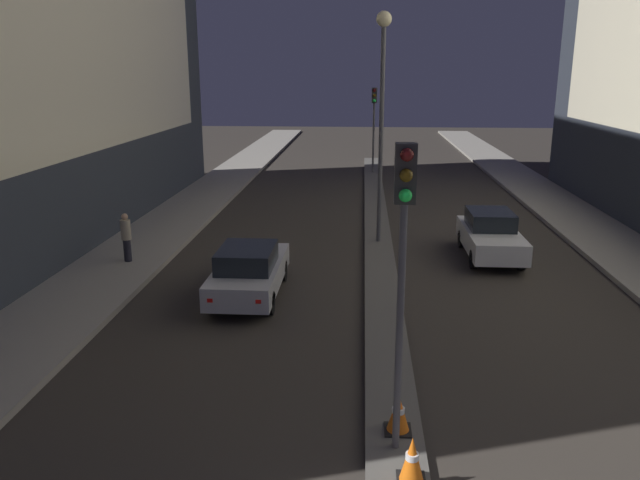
# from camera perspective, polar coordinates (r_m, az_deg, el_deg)

# --- Properties ---
(median_strip) EXTENTS (1.01, 38.33, 0.14)m
(median_strip) POSITION_cam_1_polar(r_m,az_deg,el_deg) (26.47, 5.19, 1.70)
(median_strip) COLOR #56544F
(median_strip) RESTS_ON ground
(traffic_light_near) EXTENTS (0.32, 0.42, 5.09)m
(traffic_light_near) POSITION_cam_1_polar(r_m,az_deg,el_deg) (9.57, 7.62, 0.52)
(traffic_light_near) COLOR #4C4C51
(traffic_light_near) RESTS_ON median_strip
(traffic_light_mid) EXTENTS (0.32, 0.42, 5.09)m
(traffic_light_mid) POSITION_cam_1_polar(r_m,az_deg,el_deg) (38.46, 4.96, 11.65)
(traffic_light_mid) COLOR #4C4C51
(traffic_light_mid) RESTS_ON median_strip
(street_lamp) EXTENTS (0.53, 0.53, 8.05)m
(street_lamp) POSITION_cam_1_polar(r_m,az_deg,el_deg) (22.36, 5.72, 13.71)
(street_lamp) COLOR #4C4C51
(street_lamp) RESTS_ON median_strip
(traffic_cone_near) EXTENTS (0.45, 0.45, 0.75)m
(traffic_cone_near) POSITION_cam_1_polar(r_m,az_deg,el_deg) (10.20, 8.41, -19.23)
(traffic_cone_near) COLOR black
(traffic_cone_near) RESTS_ON median_strip
(traffic_cone_far) EXTENTS (0.48, 0.48, 0.71)m
(traffic_cone_far) POSITION_cam_1_polar(r_m,az_deg,el_deg) (11.36, 7.17, -15.41)
(traffic_cone_far) COLOR black
(traffic_cone_far) RESTS_ON median_strip
(car_left_lane) EXTENTS (1.75, 4.43, 1.53)m
(car_left_lane) POSITION_cam_1_polar(r_m,az_deg,el_deg) (17.76, -6.51, -2.83)
(car_left_lane) COLOR #B2B2B7
(car_left_lane) RESTS_ON ground
(car_right_lane) EXTENTS (1.73, 4.19, 1.58)m
(car_right_lane) POSITION_cam_1_polar(r_m,az_deg,el_deg) (22.16, 15.32, 0.43)
(car_right_lane) COLOR silver
(car_right_lane) RESTS_ON ground
(pedestrian_on_left_sidewalk) EXTENTS (0.33, 0.33, 1.61)m
(pedestrian_on_left_sidewalk) POSITION_cam_1_polar(r_m,az_deg,el_deg) (21.30, -17.29, 0.35)
(pedestrian_on_left_sidewalk) COLOR black
(pedestrian_on_left_sidewalk) RESTS_ON sidewalk_left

